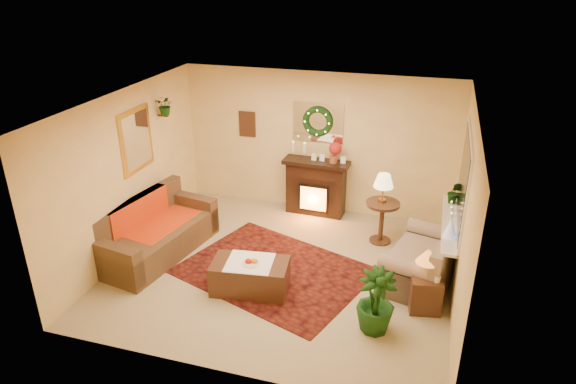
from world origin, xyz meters
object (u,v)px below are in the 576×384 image
(side_table_round, at_px, (381,224))
(coffee_table, at_px, (250,277))
(end_table_square, at_px, (425,292))
(sofa, at_px, (157,230))
(loveseat, at_px, (423,254))
(fireplace, at_px, (316,186))

(side_table_round, relative_size, coffee_table, 0.67)
(side_table_round, distance_m, end_table_square, 1.85)
(side_table_round, height_order, coffee_table, side_table_round)
(sofa, relative_size, loveseat, 1.42)
(sofa, height_order, end_table_square, sofa)
(sofa, height_order, side_table_round, sofa)
(side_table_round, xyz_separation_m, end_table_square, (0.80, -1.67, -0.05))
(loveseat, distance_m, side_table_round, 1.20)
(sofa, relative_size, side_table_round, 2.90)
(end_table_square, xyz_separation_m, coffee_table, (-2.41, -0.26, -0.06))
(loveseat, distance_m, coffee_table, 2.53)
(fireplace, bearing_deg, sofa, -131.63)
(sofa, xyz_separation_m, side_table_round, (3.38, 1.40, -0.10))
(sofa, distance_m, end_table_square, 4.19)
(sofa, relative_size, fireplace, 1.97)
(loveseat, xyz_separation_m, side_table_round, (-0.72, 0.96, -0.09))
(side_table_round, bearing_deg, end_table_square, -64.47)
(side_table_round, bearing_deg, fireplace, 150.24)
(loveseat, bearing_deg, sofa, -159.43)
(loveseat, xyz_separation_m, end_table_square, (0.08, -0.71, -0.15))
(fireplace, height_order, end_table_square, fireplace)
(side_table_round, xyz_separation_m, coffee_table, (-1.61, -1.93, -0.12))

